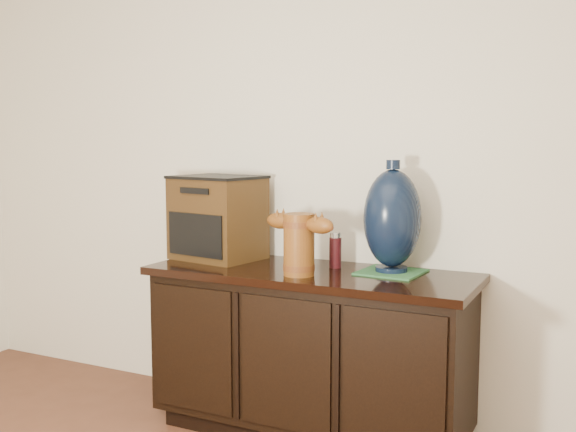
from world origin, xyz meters
The scene contains 6 objects.
sideboard centered at (0.00, 2.23, 0.39)m, with size 1.46×0.56×0.75m.
terracotta_vessel centered at (0.00, 2.10, 0.90)m, with size 0.38×0.17×0.27m.
tv_radio centered at (-0.53, 2.30, 0.96)m, with size 0.45×0.39×0.41m.
green_mat centered at (0.34, 2.33, 0.76)m, with size 0.26×0.26×0.01m, color #306B3A.
lamp_base centered at (0.34, 2.33, 0.99)m, with size 0.27×0.27×0.48m.
spray_can centered at (0.07, 2.33, 0.83)m, with size 0.06×0.06×0.16m.
Camera 1 is at (1.22, -0.46, 1.33)m, focal length 42.00 mm.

